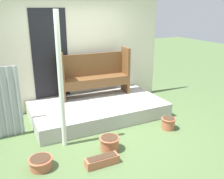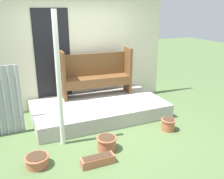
{
  "view_description": "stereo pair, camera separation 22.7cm",
  "coord_description": "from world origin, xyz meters",
  "px_view_note": "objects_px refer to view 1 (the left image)",
  "views": [
    {
      "loc": [
        -1.82,
        -3.98,
        2.35
      ],
      "look_at": [
        0.27,
        0.29,
        0.76
      ],
      "focal_mm": 40.0,
      "sensor_mm": 36.0,
      "label": 1
    },
    {
      "loc": [
        -1.61,
        -4.08,
        2.35
      ],
      "look_at": [
        0.27,
        0.29,
        0.76
      ],
      "focal_mm": 40.0,
      "sensor_mm": 36.0,
      "label": 2
    }
  ],
  "objects_px": {
    "bench": "(95,72)",
    "flower_pot_middle": "(110,143)",
    "flower_pot_left": "(41,162)",
    "flower_pot_right": "(168,123)",
    "planter_box_rect": "(102,161)",
    "support_post": "(61,83)"
  },
  "relations": [
    {
      "from": "bench",
      "to": "flower_pot_right",
      "type": "height_order",
      "value": "bench"
    },
    {
      "from": "flower_pot_middle",
      "to": "planter_box_rect",
      "type": "relative_size",
      "value": 0.67
    },
    {
      "from": "flower_pot_right",
      "to": "planter_box_rect",
      "type": "bearing_deg",
      "value": -162.91
    },
    {
      "from": "support_post",
      "to": "bench",
      "type": "xyz_separation_m",
      "value": [
        1.17,
        1.41,
        -0.29
      ]
    },
    {
      "from": "flower_pot_left",
      "to": "flower_pot_middle",
      "type": "bearing_deg",
      "value": 0.31
    },
    {
      "from": "flower_pot_right",
      "to": "planter_box_rect",
      "type": "relative_size",
      "value": 0.55
    },
    {
      "from": "planter_box_rect",
      "to": "flower_pot_left",
      "type": "bearing_deg",
      "value": 159.21
    },
    {
      "from": "support_post",
      "to": "planter_box_rect",
      "type": "relative_size",
      "value": 4.35
    },
    {
      "from": "support_post",
      "to": "flower_pot_left",
      "type": "relative_size",
      "value": 6.14
    },
    {
      "from": "support_post",
      "to": "flower_pot_right",
      "type": "xyz_separation_m",
      "value": [
        2.04,
        -0.31,
        -1.02
      ]
    },
    {
      "from": "support_post",
      "to": "flower_pot_right",
      "type": "relative_size",
      "value": 7.87
    },
    {
      "from": "support_post",
      "to": "flower_pot_left",
      "type": "distance_m",
      "value": 1.28
    },
    {
      "from": "flower_pot_middle",
      "to": "flower_pot_right",
      "type": "bearing_deg",
      "value": 7.37
    },
    {
      "from": "flower_pot_middle",
      "to": "planter_box_rect",
      "type": "xyz_separation_m",
      "value": [
        -0.29,
        -0.34,
        -0.06
      ]
    },
    {
      "from": "bench",
      "to": "flower_pot_middle",
      "type": "distance_m",
      "value": 2.11
    },
    {
      "from": "bench",
      "to": "planter_box_rect",
      "type": "relative_size",
      "value": 3.12
    },
    {
      "from": "flower_pot_right",
      "to": "planter_box_rect",
      "type": "xyz_separation_m",
      "value": [
        -1.68,
        -0.52,
        -0.06
      ]
    },
    {
      "from": "flower_pot_left",
      "to": "flower_pot_right",
      "type": "height_order",
      "value": "flower_pot_right"
    },
    {
      "from": "bench",
      "to": "flower_pot_middle",
      "type": "height_order",
      "value": "bench"
    },
    {
      "from": "flower_pot_middle",
      "to": "planter_box_rect",
      "type": "distance_m",
      "value": 0.45
    },
    {
      "from": "support_post",
      "to": "bench",
      "type": "bearing_deg",
      "value": 50.36
    },
    {
      "from": "bench",
      "to": "planter_box_rect",
      "type": "xyz_separation_m",
      "value": [
        -0.81,
        -2.24,
        -0.8
      ]
    }
  ]
}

